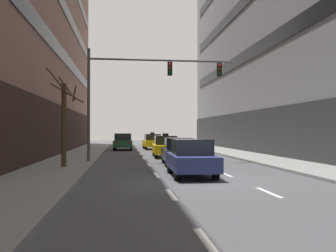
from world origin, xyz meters
TOP-DOWN VIEW (x-y plane):
  - ground_plane at (0.00, 0.00)m, footprint 120.00×120.00m
  - sidewalk_left at (-6.40, 0.00)m, footprint 3.34×80.00m
  - lane_stripe_l1_s2 at (-1.58, -8.00)m, footprint 0.16×2.00m
  - lane_stripe_l1_s3 at (-1.58, -3.00)m, footprint 0.16×2.00m
  - lane_stripe_l1_s4 at (-1.58, 2.00)m, footprint 0.16×2.00m
  - lane_stripe_l1_s5 at (-1.58, 7.00)m, footprint 0.16×2.00m
  - lane_stripe_l1_s6 at (-1.58, 12.00)m, footprint 0.16×2.00m
  - lane_stripe_l1_s7 at (-1.58, 17.00)m, footprint 0.16×2.00m
  - lane_stripe_l1_s8 at (-1.58, 22.00)m, footprint 0.16×2.00m
  - lane_stripe_l1_s9 at (-1.58, 27.00)m, footprint 0.16×2.00m
  - lane_stripe_l1_s10 at (-1.58, 32.00)m, footprint 0.16×2.00m
  - lane_stripe_l2_s3 at (1.58, -3.00)m, footprint 0.16×2.00m
  - lane_stripe_l2_s4 at (1.58, 2.00)m, footprint 0.16×2.00m
  - lane_stripe_l2_s5 at (1.58, 7.00)m, footprint 0.16×2.00m
  - lane_stripe_l2_s6 at (1.58, 12.00)m, footprint 0.16×2.00m
  - lane_stripe_l2_s7 at (1.58, 17.00)m, footprint 0.16×2.00m
  - lane_stripe_l2_s8 at (1.58, 22.00)m, footprint 0.16×2.00m
  - lane_stripe_l2_s9 at (1.58, 27.00)m, footprint 0.16×2.00m
  - lane_stripe_l2_s10 at (1.58, 32.00)m, footprint 0.16×2.00m
  - car_driving_0 at (0.15, 6.89)m, footprint 1.91×4.24m
  - taxi_driving_1 at (0.06, 24.91)m, footprint 1.98×4.39m
  - car_driving_2 at (-0.12, 1.40)m, footprint 1.88×4.34m
  - car_driving_3 at (-3.04, 23.68)m, footprint 1.99×4.58m
  - taxi_driving_4 at (0.09, 12.92)m, footprint 1.93×4.33m
  - traffic_signal_0 at (-2.04, 8.45)m, footprint 9.16×0.35m
  - street_tree_0 at (-6.05, 5.03)m, footprint 1.94×1.76m

SIDE VIEW (x-z plane):
  - ground_plane at x=0.00m, z-range 0.00..0.00m
  - lane_stripe_l1_s2 at x=-1.58m, z-range 0.00..0.01m
  - lane_stripe_l1_s3 at x=-1.58m, z-range 0.00..0.01m
  - lane_stripe_l1_s4 at x=-1.58m, z-range 0.00..0.01m
  - lane_stripe_l1_s5 at x=-1.58m, z-range 0.00..0.01m
  - lane_stripe_l1_s6 at x=-1.58m, z-range 0.00..0.01m
  - lane_stripe_l1_s7 at x=-1.58m, z-range 0.00..0.01m
  - lane_stripe_l1_s8 at x=-1.58m, z-range 0.00..0.01m
  - lane_stripe_l1_s9 at x=-1.58m, z-range 0.00..0.01m
  - lane_stripe_l1_s10 at x=-1.58m, z-range 0.00..0.01m
  - lane_stripe_l2_s3 at x=1.58m, z-range 0.00..0.01m
  - lane_stripe_l2_s4 at x=1.58m, z-range 0.00..0.01m
  - lane_stripe_l2_s5 at x=1.58m, z-range 0.00..0.01m
  - lane_stripe_l2_s6 at x=1.58m, z-range 0.00..0.01m
  - lane_stripe_l2_s7 at x=1.58m, z-range 0.00..0.01m
  - lane_stripe_l2_s8 at x=1.58m, z-range 0.00..0.01m
  - lane_stripe_l2_s9 at x=1.58m, z-range 0.00..0.01m
  - lane_stripe_l2_s10 at x=1.58m, z-range 0.00..0.01m
  - sidewalk_left at x=-6.40m, z-range 0.00..0.14m
  - car_driving_0 at x=0.15m, z-range -0.01..1.55m
  - taxi_driving_4 at x=0.09m, z-range -0.10..1.68m
  - car_driving_2 at x=-0.12m, z-range -0.01..1.60m
  - taxi_driving_1 at x=0.06m, z-range -0.10..1.70m
  - car_driving_3 at x=-3.04m, z-range -0.01..1.69m
  - street_tree_0 at x=-6.05m, z-range -0.07..4.97m
  - traffic_signal_0 at x=-2.04m, z-range 1.53..8.39m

